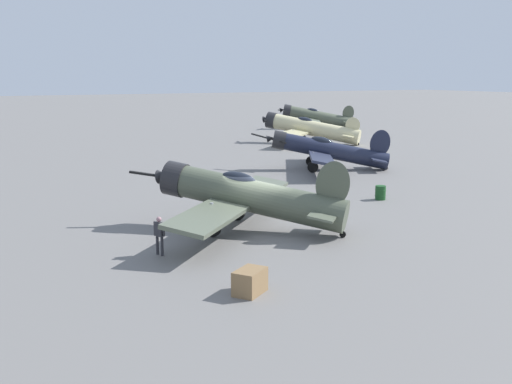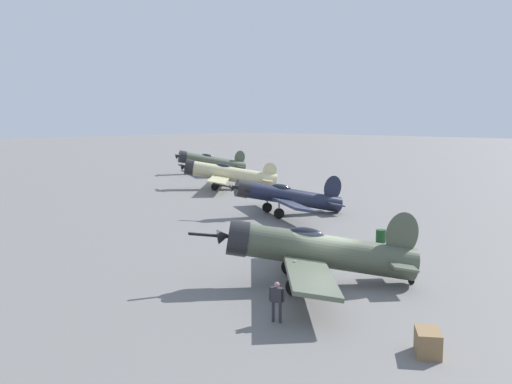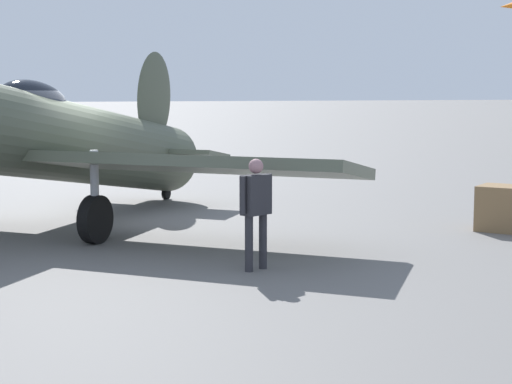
{
  "view_description": "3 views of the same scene",
  "coord_description": "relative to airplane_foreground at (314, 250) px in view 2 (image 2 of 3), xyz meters",
  "views": [
    {
      "loc": [
        -23.9,
        12.82,
        7.02
      ],
      "look_at": [
        0.0,
        0.0,
        1.8
      ],
      "focal_mm": 42.79,
      "sensor_mm": 36.0,
      "label": 1
    },
    {
      "loc": [
        -15.25,
        20.76,
        7.61
      ],
      "look_at": [
        16.58,
        -12.98,
        1.6
      ],
      "focal_mm": 40.21,
      "sensor_mm": 36.0,
      "label": 2
    },
    {
      "loc": [
        3.03,
        15.7,
        2.47
      ],
      "look_at": [
        -1.63,
        5.19,
        1.1
      ],
      "focal_mm": 58.81,
      "sensor_mm": 36.0,
      "label": 3
    }
  ],
  "objects": [
    {
      "name": "ground_crew_mechanic",
      "position": [
        -1.98,
        4.85,
        -0.66
      ],
      "size": [
        0.57,
        0.35,
        1.56
      ],
      "rotation": [
        0.0,
        0.0,
        1.95
      ],
      "color": "#2D2D33",
      "rests_on": "ground_plane"
    },
    {
      "name": "airplane_mid_apron",
      "position": [
        13.37,
        -13.67,
        -0.12
      ],
      "size": [
        11.08,
        9.1,
        3.13
      ],
      "rotation": [
        0.0,
        0.0,
        7.32
      ],
      "color": "#1E2338",
      "rests_on": "ground_plane"
    },
    {
      "name": "fuel_drum",
      "position": [
        2.5,
        -9.95,
        -1.2
      ],
      "size": [
        0.63,
        0.63,
        0.8
      ],
      "color": "#19471E",
      "rests_on": "ground_plane"
    },
    {
      "name": "equipment_crate",
      "position": [
        -7.49,
        3.71,
        -1.2
      ],
      "size": [
        1.28,
        1.39,
        0.81
      ],
      "rotation": [
        0.0,
        0.0,
        2.17
      ],
      "color": "olive",
      "rests_on": "ground_plane"
    },
    {
      "name": "airplane_far_line",
      "position": [
        28.89,
        -22.26,
        -0.01
      ],
      "size": [
        10.14,
        10.69,
        3.2
      ],
      "rotation": [
        0.0,
        0.0,
        7.0
      ],
      "color": "beige",
      "rests_on": "ground_plane"
    },
    {
      "name": "airplane_foreground",
      "position": [
        0.0,
        0.0,
        0.0
      ],
      "size": [
        9.63,
        9.89,
        3.48
      ],
      "rotation": [
        0.0,
        0.0,
        7.05
      ],
      "color": "#4C5442",
      "rests_on": "ground_plane"
    },
    {
      "name": "ground_plane",
      "position": [
        -0.35,
        -0.34,
        -1.61
      ],
      "size": [
        400.0,
        400.0,
        0.0
      ],
      "primitive_type": "plane",
      "color": "slate"
    },
    {
      "name": "airplane_outer_stand",
      "position": [
        43.32,
        -32.69,
        -0.03
      ],
      "size": [
        11.86,
        9.9,
        3.33
      ],
      "rotation": [
        0.0,
        0.0,
        7.33
      ],
      "color": "#4C5442",
      "rests_on": "ground_plane"
    }
  ]
}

